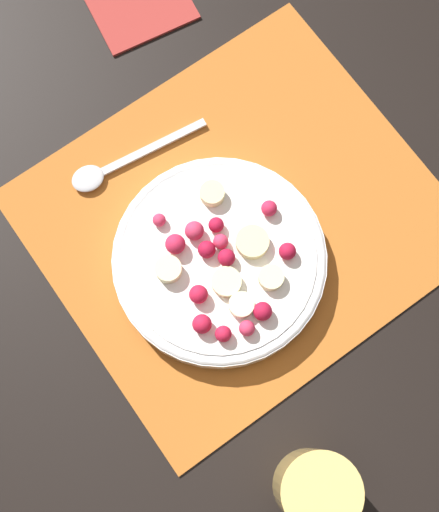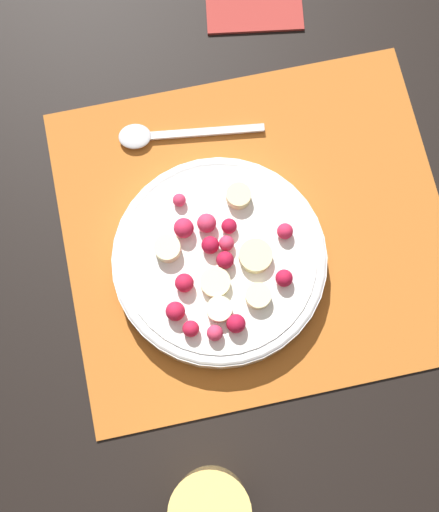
{
  "view_description": "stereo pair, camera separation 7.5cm",
  "coord_description": "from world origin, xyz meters",
  "views": [
    {
      "loc": [
        -0.16,
        -0.18,
        0.77
      ],
      "look_at": [
        -0.05,
        -0.03,
        0.04
      ],
      "focal_mm": 50.0,
      "sensor_mm": 36.0,
      "label": 1
    },
    {
      "loc": [
        -0.09,
        -0.21,
        0.77
      ],
      "look_at": [
        -0.05,
        -0.03,
        0.04
      ],
      "focal_mm": 50.0,
      "sensor_mm": 36.0,
      "label": 2
    }
  ],
  "objects": [
    {
      "name": "ground_plane",
      "position": [
        0.0,
        0.0,
        0.0
      ],
      "size": [
        3.0,
        3.0,
        0.0
      ],
      "primitive_type": "plane",
      "color": "black"
    },
    {
      "name": "placemat",
      "position": [
        0.0,
        0.0,
        0.0
      ],
      "size": [
        0.43,
        0.38,
        0.01
      ],
      "color": "#B26023",
      "rests_on": "ground_plane"
    },
    {
      "name": "fruit_bowl",
      "position": [
        -0.05,
        -0.03,
        0.02
      ],
      "size": [
        0.23,
        0.23,
        0.05
      ],
      "color": "white",
      "rests_on": "placemat"
    },
    {
      "name": "spoon",
      "position": [
        -0.08,
        0.13,
        0.01
      ],
      "size": [
        0.17,
        0.04,
        0.01
      ],
      "rotation": [
        0.0,
        0.0,
        3.01
      ],
      "color": "silver",
      "rests_on": "placemat"
    },
    {
      "name": "drinking_glass",
      "position": [
        -0.11,
        -0.28,
        0.05
      ],
      "size": [
        0.08,
        0.08,
        0.1
      ],
      "color": "#F4CC66",
      "rests_on": "ground_plane"
    }
  ]
}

